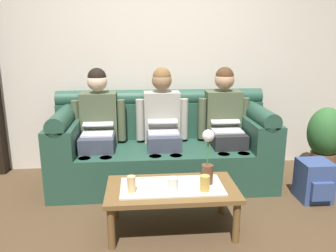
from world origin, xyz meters
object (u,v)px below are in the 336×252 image
Objects in this scene: cup_near_left at (131,184)px; potted_plant at (325,138)px; couch at (163,148)px; cup_far_center at (205,183)px; backpack_right at (314,181)px; person_left at (98,123)px; person_right at (225,121)px; coffee_table at (172,192)px; cup_near_right at (173,185)px; person_middle at (163,122)px; flower_vase at (208,159)px.

potted_plant is at bearing 26.71° from cup_near_left.
couch is 18.58× the size of cup_far_center.
potted_plant is (0.42, 0.60, 0.24)m from backpack_right.
person_left and person_right have the same top height.
cup_near_right reaches higher than coffee_table.
backpack_right is (0.74, -0.59, -0.47)m from person_right.
cup_near_left is 0.31m from cup_near_right.
backpack_right is 0.77m from potted_plant.
cup_near_left is at bearing -164.47° from backpack_right.
person_middle is (0.67, -0.00, 0.00)m from person_left.
flower_vase is (0.29, -0.96, 0.22)m from couch.
person_middle is 1.01m from flower_vase.
flower_vase is 1.15× the size of backpack_right.
potted_plant is (1.83, 1.09, -0.01)m from cup_near_right.
person_middle is 1.18× the size of coffee_table.
cup_near_left is at bearing -71.70° from person_left.
potted_plant is at bearing 28.59° from coffee_table.
person_right is 9.48× the size of cup_near_left.
flower_vase reaches higher than coffee_table.
person_left is at bearing 108.30° from cup_near_left.
potted_plant is at bearing 0.18° from person_left.
person_right is 1.24m from coffee_table.
coffee_table is (0.67, -0.99, -0.33)m from person_left.
flower_vase is 0.63m from cup_near_left.
person_left is 9.48× the size of cup_near_left.
potted_plant is (2.49, 0.01, -0.23)m from person_left.
couch is 1.86× the size of person_left.
person_right is 9.98× the size of cup_far_center.
coffee_table is 2.32× the size of flower_vase.
coffee_table is 2.08m from potted_plant.
couch is 17.64× the size of cup_near_left.
cup_far_center is 0.16× the size of potted_plant.
cup_near_right is at bearing -90.12° from person_middle.
couch is 0.99m from coffee_table.
couch is at bearing 102.46° from cup_far_center.
person_left is at bearing 124.17° from coffee_table.
flower_vase is 3.48× the size of cup_near_left.
cup_near_left is (-0.32, -1.07, 0.08)m from couch.
person_middle is 1.14m from cup_far_center.
person_middle is at bearing -0.02° from person_left.
couch is 5.85× the size of backpack_right.
person_right is at bearing 0.00° from person_left.
cup_far_center is (0.24, -1.10, 0.07)m from couch.
person_right is (1.34, 0.00, -0.00)m from person_left.
cup_near_left reaches higher than cup_far_center.
person_middle is at bearing 73.52° from cup_near_left.
couch is 2.19× the size of coffee_table.
couch reaches higher than coffee_table.
person_left is at bearing -179.82° from potted_plant.
flower_vase is (0.29, -0.96, -0.07)m from person_middle.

